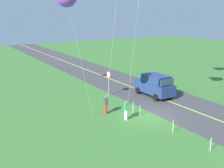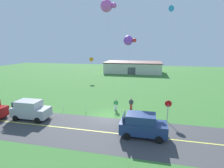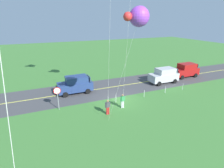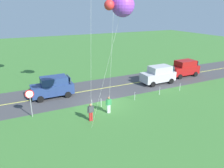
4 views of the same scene
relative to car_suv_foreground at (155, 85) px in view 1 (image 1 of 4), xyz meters
The scene contains 11 objects.
ground_plane 5.91m from the car_suv_foreground, 136.82° to the left, with size 120.00×120.00×0.10m, color #3D7533.
asphalt_road 4.37m from the car_suv_foreground, behind, with size 120.00×7.00×0.00m, color #424244.
road_centre_stripe 4.37m from the car_suv_foreground, behind, with size 120.00×0.16×0.00m, color #E5E04C.
car_suv_foreground is the anchor object (origin of this frame).
stop_sign 4.74m from the car_suv_foreground, 55.34° to the left, with size 0.76×0.08×2.56m.
person_adult_near 7.07m from the car_suv_foreground, 104.62° to the left, with size 0.58×0.22×1.60m.
person_adult_companion 7.23m from the car_suv_foreground, 121.56° to the left, with size 0.58×0.22×1.60m.
fence_post_1 11.73m from the car_suv_foreground, 156.55° to the left, with size 0.05×0.05×0.90m, color silver.
fence_post_2 8.86m from the car_suv_foreground, 148.18° to the left, with size 0.05×0.05×0.90m, color silver.
fence_post_3 5.97m from the car_suv_foreground, 128.19° to the left, with size 0.05×0.05×0.90m, color silver.
fence_post_4 5.43m from the car_suv_foreground, 120.10° to the left, with size 0.05×0.05×0.90m, color silver.
Camera 1 is at (-16.13, 13.75, 8.22)m, focal length 43.34 mm.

